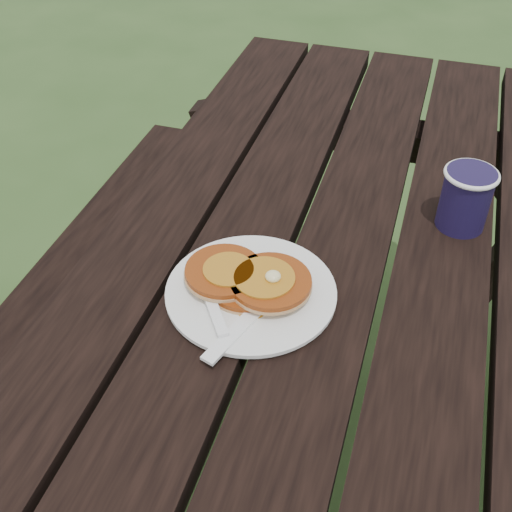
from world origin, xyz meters
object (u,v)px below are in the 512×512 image
(picnic_table, at_px, (305,466))
(coffee_cup, at_px, (466,196))
(plate, at_px, (251,293))
(pancake_stack, at_px, (248,279))

(picnic_table, distance_m, coffee_cup, 0.54)
(picnic_table, relative_size, plate, 7.64)
(plate, relative_size, coffee_cup, 2.33)
(picnic_table, bearing_deg, pancake_stack, 170.84)
(coffee_cup, bearing_deg, pancake_stack, -138.13)
(pancake_stack, bearing_deg, plate, -45.26)
(pancake_stack, distance_m, coffee_cup, 0.37)
(picnic_table, height_order, coffee_cup, coffee_cup)
(pancake_stack, bearing_deg, picnic_table, -9.16)
(picnic_table, bearing_deg, plate, 173.45)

